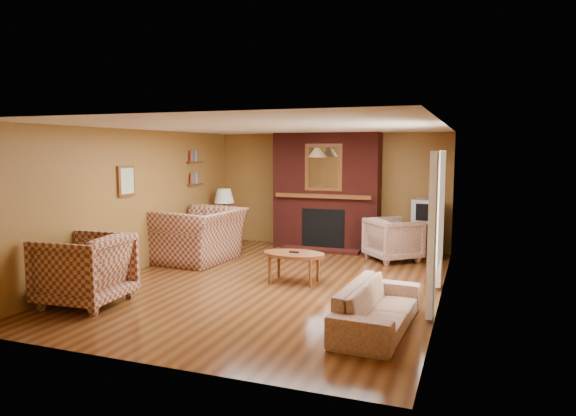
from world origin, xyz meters
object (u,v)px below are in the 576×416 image
at_px(floral_sofa, 378,307).
at_px(coffee_table, 294,256).
at_px(plaid_armchair, 84,270).
at_px(plaid_loveseat, 200,235).
at_px(tv_stand, 426,240).
at_px(table_lamp, 224,203).
at_px(side_table, 225,234).
at_px(crt_tv, 427,211).
at_px(fireplace, 326,192).
at_px(floral_armchair, 393,239).

distance_m(floral_sofa, coffee_table, 2.27).
relative_size(plaid_armchair, floral_sofa, 0.59).
height_order(plaid_loveseat, tv_stand, plaid_loveseat).
distance_m(floral_sofa, table_lamp, 5.65).
xyz_separation_m(plaid_armchair, table_lamp, (-0.15, 4.35, 0.45)).
height_order(floral_sofa, coffee_table, floral_sofa).
height_order(side_table, crt_tv, crt_tv).
bearing_deg(tv_stand, plaid_armchair, -129.88).
distance_m(plaid_loveseat, floral_sofa, 4.48).
bearing_deg(table_lamp, coffee_table, -44.14).
bearing_deg(coffee_table, fireplace, 96.00).
distance_m(plaid_armchair, side_table, 4.36).
xyz_separation_m(plaid_loveseat, floral_armchair, (3.36, 1.30, -0.09)).
bearing_deg(floral_armchair, plaid_loveseat, 70.41).
xyz_separation_m(floral_armchair, coffee_table, (-1.21, -2.14, 0.02)).
height_order(plaid_loveseat, coffee_table, plaid_loveseat).
bearing_deg(floral_sofa, fireplace, 26.41).
bearing_deg(floral_armchair, floral_sofa, 145.23).
bearing_deg(crt_tv, coffee_table, -123.18).
height_order(plaid_loveseat, side_table, plaid_loveseat).
bearing_deg(floral_sofa, coffee_table, 48.24).
bearing_deg(crt_tv, plaid_armchair, -130.41).
height_order(plaid_armchair, floral_sofa, plaid_armchair).
bearing_deg(tv_stand, fireplace, 175.35).
bearing_deg(table_lamp, fireplace, 14.29).
distance_m(plaid_loveseat, crt_tv, 4.33).
xyz_separation_m(fireplace, coffee_table, (0.30, -2.86, -0.76)).
distance_m(table_lamp, tv_stand, 4.21).
bearing_deg(plaid_loveseat, tv_stand, 119.80).
bearing_deg(fireplace, tv_stand, -5.15).
bearing_deg(floral_sofa, plaid_loveseat, 60.24).
height_order(fireplace, tv_stand, fireplace).
xyz_separation_m(plaid_loveseat, plaid_armchair, (-0.10, -2.87, -0.01)).
bearing_deg(coffee_table, table_lamp, 135.86).
bearing_deg(plaid_armchair, crt_tv, 135.77).
bearing_deg(plaid_armchair, fireplace, 154.44).
distance_m(coffee_table, tv_stand, 3.20).
bearing_deg(table_lamp, plaid_loveseat, -80.46).
relative_size(floral_sofa, floral_armchair, 2.02).
relative_size(fireplace, tv_stand, 3.59).
relative_size(plaid_loveseat, side_table, 2.83).
bearing_deg(floral_sofa, side_table, 48.84).
bearing_deg(crt_tv, tv_stand, 90.00).
height_order(fireplace, plaid_loveseat, fireplace).
distance_m(plaid_loveseat, floral_armchair, 3.60).
distance_m(fireplace, plaid_loveseat, 2.83).
distance_m(floral_armchair, tv_stand, 0.77).
bearing_deg(side_table, floral_armchair, -3.00).
height_order(table_lamp, crt_tv, table_lamp).
distance_m(table_lamp, crt_tv, 4.16).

